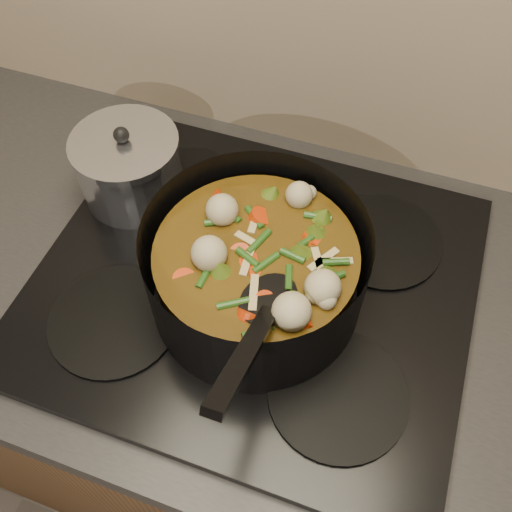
% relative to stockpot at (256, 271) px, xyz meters
% --- Properties ---
extents(counter, '(2.64, 0.64, 0.91)m').
position_rel_stockpot_xyz_m(counter, '(-0.01, 0.03, -0.54)').
color(counter, brown).
rests_on(counter, ground).
extents(stovetop, '(0.62, 0.54, 0.03)m').
position_rel_stockpot_xyz_m(stovetop, '(-0.01, 0.03, -0.08)').
color(stovetop, black).
rests_on(stovetop, counter).
extents(stockpot, '(0.34, 0.42, 0.21)m').
position_rel_stockpot_xyz_m(stockpot, '(0.00, 0.00, 0.00)').
color(stockpot, black).
rests_on(stockpot, stovetop).
extents(saucepan, '(0.16, 0.16, 0.13)m').
position_rel_stockpot_xyz_m(saucepan, '(-0.25, 0.12, -0.01)').
color(saucepan, silver).
rests_on(saucepan, stovetop).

